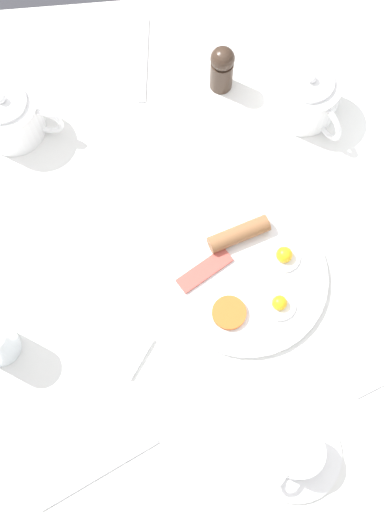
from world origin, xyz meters
name	(u,v)px	position (x,y,z in m)	size (l,w,h in m)	color
ground_plane	(192,343)	(0.00, 0.00, 0.00)	(8.00, 8.00, 0.00)	#333338
table	(192,271)	(0.00, 0.00, 0.66)	(1.02, 1.11, 0.72)	white
breakfast_plate	(247,274)	(-0.09, 0.04, 0.73)	(0.28, 0.28, 0.04)	white
teapot_near	(307,96)	(-0.24, -0.27, 0.77)	(0.12, 0.18, 0.12)	white
teapot_far	(10,116)	(0.30, -0.29, 0.77)	(0.20, 0.12, 0.12)	white
teacup_with_saucer_right	(297,454)	(-0.13, 0.34, 0.75)	(0.15, 0.15, 0.06)	white
pepper_grinder	(222,68)	(-0.09, -0.34, 0.78)	(0.04, 0.04, 0.11)	#38281E
napkin_folded	(110,342)	(0.15, 0.13, 0.72)	(0.15, 0.14, 0.01)	white
fork_by_plate	(144,59)	(0.05, -0.41, 0.72)	(0.03, 0.19, 0.00)	silver
knife_by_plate	(95,475)	(0.19, 0.34, 0.72)	(0.21, 0.11, 0.00)	silver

